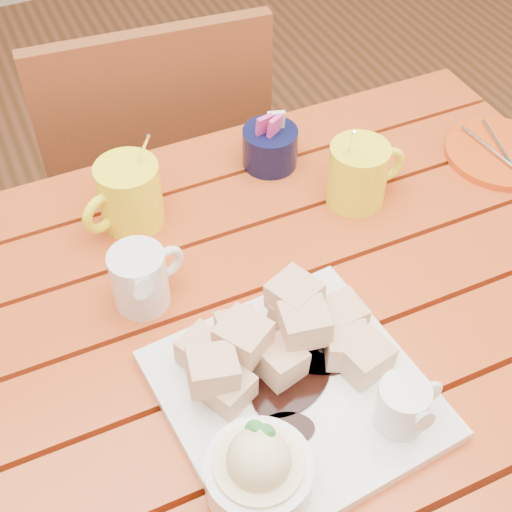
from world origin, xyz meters
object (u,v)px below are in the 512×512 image
coffee_mug_left (128,195)px  coffee_mug_right (359,173)px  dessert_plate (288,396)px  orange_saucer (503,153)px  table (233,386)px  chair_far (156,177)px

coffee_mug_left → coffee_mug_right: bearing=-39.5°
dessert_plate → orange_saucer: (0.51, 0.27, -0.03)m
coffee_mug_left → table: bearing=-102.9°
coffee_mug_left → coffee_mug_right: coffee_mug_left is taller
table → coffee_mug_left: coffee_mug_left is taller
dessert_plate → coffee_mug_left: bearing=99.6°
coffee_mug_left → chair_far: 0.50m
coffee_mug_left → orange_saucer: (0.58, -0.10, -0.04)m
dessert_plate → coffee_mug_left: (-0.06, 0.37, 0.02)m
coffee_mug_right → coffee_mug_left: bearing=163.5°
orange_saucer → coffee_mug_right: bearing=178.0°
coffee_mug_right → orange_saucer: 0.26m
table → orange_saucer: 0.56m
dessert_plate → coffee_mug_right: size_ratio=2.13×
orange_saucer → chair_far: 0.70m
dessert_plate → coffee_mug_right: (0.25, 0.28, 0.02)m
dessert_plate → orange_saucer: dessert_plate is taller
table → chair_far: chair_far is taller
dessert_plate → orange_saucer: size_ratio=1.74×
orange_saucer → chair_far: bearing=132.9°
coffee_mug_left → chair_far: size_ratio=0.17×
coffee_mug_left → coffee_mug_right: size_ratio=1.03×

